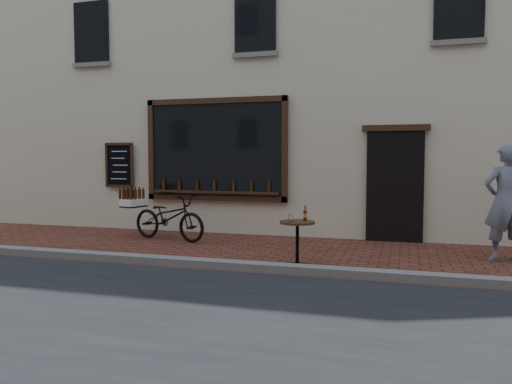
# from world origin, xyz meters

# --- Properties ---
(ground) EXTENTS (90.00, 90.00, 0.00)m
(ground) POSITION_xyz_m (0.00, 0.00, 0.00)
(ground) COLOR #55281B
(ground) RESTS_ON ground
(kerb) EXTENTS (90.00, 0.25, 0.12)m
(kerb) POSITION_xyz_m (0.00, 0.20, 0.06)
(kerb) COLOR slate
(kerb) RESTS_ON ground
(shop_building) EXTENTS (28.00, 6.20, 10.00)m
(shop_building) POSITION_xyz_m (0.00, 6.50, 5.00)
(shop_building) COLOR beige
(shop_building) RESTS_ON ground
(cargo_bicycle) EXTENTS (2.16, 1.05, 1.00)m
(cargo_bicycle) POSITION_xyz_m (-2.53, 2.34, 0.48)
(cargo_bicycle) COLOR black
(cargo_bicycle) RESTS_ON ground
(bistro_table) EXTENTS (0.55, 0.55, 0.94)m
(bistro_table) POSITION_xyz_m (0.52, 0.68, 0.50)
(bistro_table) COLOR black
(bistro_table) RESTS_ON ground
(pedestrian) EXTENTS (0.81, 0.66, 1.92)m
(pedestrian) POSITION_xyz_m (3.65, 2.05, 0.96)
(pedestrian) COLOR slate
(pedestrian) RESTS_ON ground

